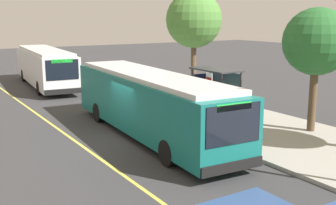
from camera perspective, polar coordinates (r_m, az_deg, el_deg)
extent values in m
plane|color=#38383A|center=(19.22, -5.45, -4.86)|extent=(120.00, 120.00, 0.00)
cube|color=#A8A399|center=(22.43, 8.37, -2.34)|extent=(44.00, 6.40, 0.15)
cube|color=#E0D64C|center=(18.38, -11.61, -5.81)|extent=(36.00, 0.14, 0.01)
cube|color=#146B66|center=(19.11, -2.56, -0.12)|extent=(12.57, 3.28, 2.40)
cube|color=silver|center=(18.89, -2.60, 3.74)|extent=(11.56, 2.97, 0.20)
cube|color=black|center=(13.83, 8.93, -2.97)|extent=(0.17, 2.17, 1.34)
cube|color=black|center=(19.64, 0.81, 1.07)|extent=(10.93, 0.69, 1.06)
cube|color=silver|center=(19.92, 0.81, -2.52)|extent=(11.80, 0.73, 0.28)
cube|color=#26D83F|center=(13.69, 9.02, -0.60)|extent=(0.11, 1.40, 0.24)
cube|color=black|center=(14.25, 8.78, -8.65)|extent=(0.23, 2.50, 0.36)
cylinder|color=black|center=(16.73, 6.94, -5.62)|extent=(1.01, 0.34, 1.00)
cylinder|color=black|center=(15.56, -0.05, -6.87)|extent=(1.01, 0.34, 1.00)
cylinder|color=black|center=(23.11, -4.06, -0.75)|extent=(1.01, 0.34, 1.00)
cylinder|color=black|center=(22.27, -9.46, -1.35)|extent=(1.01, 0.34, 1.00)
cube|color=white|center=(34.49, -16.40, 4.67)|extent=(12.13, 3.61, 2.40)
cube|color=silver|center=(34.37, -16.52, 6.82)|extent=(11.15, 3.27, 0.20)
cube|color=black|center=(28.62, -14.18, 4.33)|extent=(0.23, 2.16, 1.34)
cube|color=black|center=(34.72, -14.33, 5.30)|extent=(10.47, 0.99, 1.06)
cube|color=#197259|center=(34.87, -14.22, 3.23)|extent=(11.30, 1.05, 0.28)
cube|color=#26D83F|center=(28.55, -14.23, 5.50)|extent=(0.16, 1.40, 0.24)
cube|color=black|center=(28.81, -14.03, 1.46)|extent=(0.30, 2.50, 0.36)
cylinder|color=black|center=(31.29, -12.93, 2.24)|extent=(1.02, 0.37, 1.00)
cylinder|color=black|center=(30.82, -17.09, 1.88)|extent=(1.02, 0.37, 1.00)
cylinder|color=black|center=(38.33, -15.62, 3.78)|extent=(1.02, 0.37, 1.00)
cylinder|color=black|center=(37.95, -19.04, 3.50)|extent=(1.02, 0.37, 1.00)
cylinder|color=#333338|center=(22.75, 9.81, 1.10)|extent=(0.10, 0.10, 2.40)
cylinder|color=#333338|center=(21.91, 7.28, 0.78)|extent=(0.10, 0.10, 2.40)
cylinder|color=#333338|center=(24.71, 5.80, 2.04)|extent=(0.10, 0.10, 2.40)
cylinder|color=#333338|center=(23.94, 3.34, 1.77)|extent=(0.10, 0.10, 2.40)
cube|color=#333338|center=(23.12, 6.56, 4.47)|extent=(2.90, 1.60, 0.08)
cube|color=#4C606B|center=(23.71, 7.72, 1.59)|extent=(2.47, 0.04, 2.16)
cube|color=navy|center=(24.33, 4.58, 1.80)|extent=(0.06, 1.11, 1.82)
cube|color=brown|center=(23.53, 6.51, -0.32)|extent=(1.60, 0.44, 0.06)
cube|color=brown|center=(23.63, 6.98, 0.41)|extent=(1.60, 0.05, 0.44)
cube|color=#333338|center=(24.13, 5.43, -0.54)|extent=(0.08, 0.40, 0.45)
cube|color=#333338|center=(23.04, 7.61, -1.18)|extent=(0.08, 0.40, 0.45)
cylinder|color=#333338|center=(19.37, 5.60, -0.01)|extent=(0.07, 0.07, 2.80)
cube|color=white|center=(19.17, 5.62, 3.21)|extent=(0.44, 0.03, 0.56)
cube|color=red|center=(19.16, 5.58, 3.21)|extent=(0.40, 0.01, 0.16)
cylinder|color=brown|center=(28.62, 3.47, 4.68)|extent=(0.36, 0.36, 3.68)
sphere|color=#4C8438|center=(28.41, 3.55, 11.19)|extent=(3.75, 3.75, 3.75)
cylinder|color=brown|center=(20.62, 19.08, 0.43)|extent=(0.36, 0.36, 3.02)
sphere|color=#28662D|center=(20.30, 19.58, 7.82)|extent=(3.08, 3.08, 3.08)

